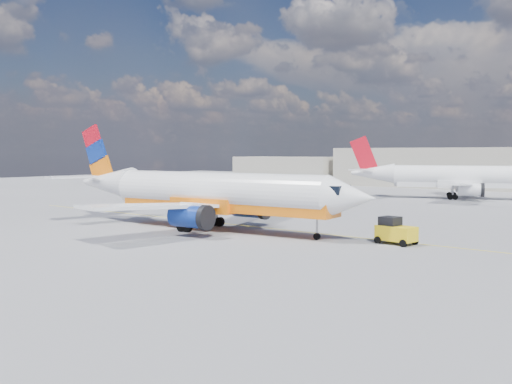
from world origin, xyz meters
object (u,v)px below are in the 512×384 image
Objects in this scene: main_jet at (209,193)px; traffic_cone at (200,222)px; gse_tug at (395,231)px; second_jet at (459,178)px.

main_jet is 4.43m from traffic_cone.
main_jet is 10.59× the size of gse_tug.
traffic_cone is (-8.61, -47.55, -2.94)m from second_jet.
main_jet reaches higher than second_jet.
second_jet is 47.51m from gse_tug.
second_jet is 10.10× the size of gse_tug.
second_jet is (5.84, 49.16, -0.13)m from main_jet.
traffic_cone is (-19.64, -1.40, -0.69)m from gse_tug.
gse_tug is (11.03, -46.15, -2.25)m from second_jet.
main_jet is at bearing -118.44° from second_jet.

